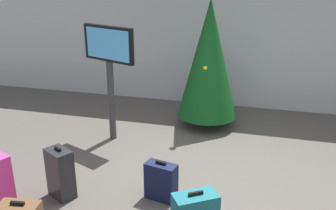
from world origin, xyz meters
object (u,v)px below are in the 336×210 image
at_px(flight_info_kiosk, 109,59).
at_px(holiday_tree, 209,59).
at_px(suitcase_1, 60,173).
at_px(suitcase_6, 161,181).

bearing_deg(flight_info_kiosk, holiday_tree, 33.19).
distance_m(holiday_tree, suitcase_1, 3.43).
bearing_deg(suitcase_1, holiday_tree, 63.16).
xyz_separation_m(holiday_tree, suitcase_1, (-1.48, -2.93, -0.99)).
distance_m(flight_info_kiosk, suitcase_1, 2.22).
distance_m(flight_info_kiosk, suitcase_6, 2.45).
xyz_separation_m(holiday_tree, flight_info_kiosk, (-1.55, -1.01, 0.13)).
bearing_deg(holiday_tree, suitcase_6, -93.74).
bearing_deg(holiday_tree, flight_info_kiosk, -146.81).
relative_size(suitcase_1, suitcase_6, 1.31).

